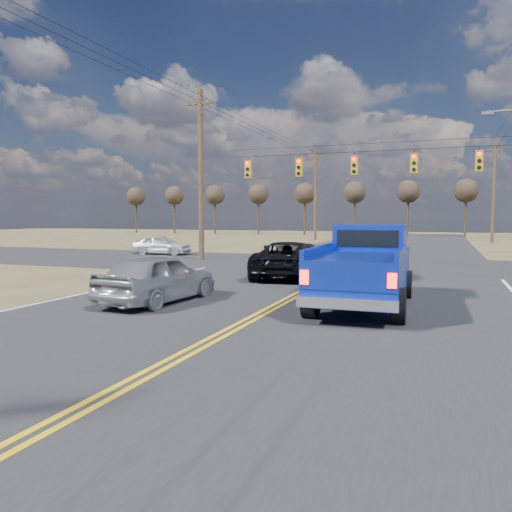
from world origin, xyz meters
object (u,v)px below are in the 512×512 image
(black_suv, at_px, (289,260))
(white_car_queue, at_px, (376,264))
(cross_car_west, at_px, (162,245))
(dgrey_car_queue, at_px, (301,256))
(pickup_truck, at_px, (365,267))
(silver_suv, at_px, (158,278))

(black_suv, relative_size, white_car_queue, 1.39)
(cross_car_west, bearing_deg, dgrey_car_queue, -121.44)
(pickup_truck, bearing_deg, dgrey_car_queue, 114.69)
(dgrey_car_queue, height_order, cross_car_west, cross_car_west)
(black_suv, distance_m, cross_car_west, 15.13)
(pickup_truck, height_order, silver_suv, pickup_truck)
(cross_car_west, bearing_deg, silver_suv, -152.94)
(black_suv, xyz_separation_m, cross_car_west, (-11.94, 9.30, -0.09))
(dgrey_car_queue, bearing_deg, pickup_truck, 125.55)
(pickup_truck, relative_size, silver_suv, 1.42)
(dgrey_car_queue, bearing_deg, black_suv, 106.26)
(black_suv, xyz_separation_m, white_car_queue, (3.58, 0.55, -0.11))
(dgrey_car_queue, bearing_deg, white_car_queue, 154.94)
(silver_suv, xyz_separation_m, cross_car_west, (-10.04, 16.72, -0.08))
(pickup_truck, bearing_deg, silver_suv, -166.36)
(silver_suv, xyz_separation_m, white_car_queue, (5.48, 7.97, -0.10))
(silver_suv, xyz_separation_m, dgrey_car_queue, (1.51, 10.70, -0.08))
(pickup_truck, height_order, cross_car_west, pickup_truck)
(white_car_queue, bearing_deg, cross_car_west, -22.64)
(silver_suv, relative_size, cross_car_west, 1.12)
(pickup_truck, distance_m, dgrey_car_queue, 10.14)
(black_suv, height_order, dgrey_car_queue, black_suv)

